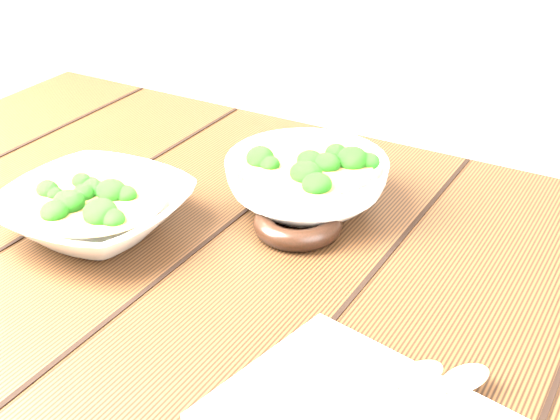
# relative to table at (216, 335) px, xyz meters

# --- Properties ---
(table) EXTENTS (1.20, 0.80, 0.75)m
(table) POSITION_rel_table_xyz_m (0.00, 0.00, 0.00)
(table) COLOR #36200F
(table) RESTS_ON ground
(soup_bowl_front) EXTENTS (0.22, 0.22, 0.06)m
(soup_bowl_front) POSITION_rel_table_xyz_m (-0.15, -0.03, 0.15)
(soup_bowl_front) COLOR silver
(soup_bowl_front) RESTS_ON table
(soup_bowl_back) EXTENTS (0.21, 0.21, 0.08)m
(soup_bowl_back) POSITION_rel_table_xyz_m (0.04, 0.16, 0.16)
(soup_bowl_back) COLOR silver
(soup_bowl_back) RESTS_ON table
(trivet) EXTENTS (0.13, 0.13, 0.03)m
(trivet) POSITION_rel_table_xyz_m (0.06, 0.09, 0.13)
(trivet) COLOR black
(trivet) RESTS_ON table
(spoon_left) EXTENTS (0.10, 0.18, 0.01)m
(spoon_left) POSITION_rel_table_xyz_m (0.27, -0.13, 0.14)
(spoon_left) COLOR #B9B5A3
(spoon_left) RESTS_ON napkin
(spoon_right) EXTENTS (0.10, 0.18, 0.01)m
(spoon_right) POSITION_rel_table_xyz_m (0.31, -0.12, 0.14)
(spoon_right) COLOR #B9B5A3
(spoon_right) RESTS_ON napkin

